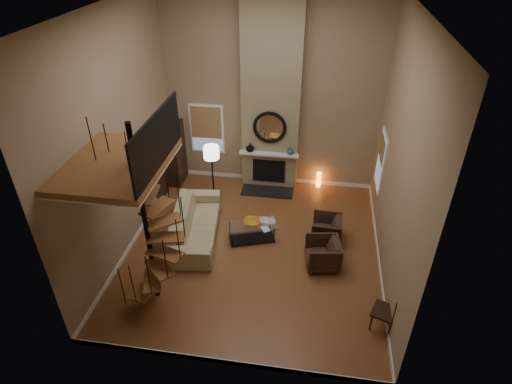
% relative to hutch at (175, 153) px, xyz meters
% --- Properties ---
extents(ground, '(6.00, 6.50, 0.01)m').
position_rel_hutch_xyz_m(ground, '(2.79, -2.79, -0.95)').
color(ground, '#93592F').
rests_on(ground, ground).
extents(back_wall, '(6.00, 0.02, 5.50)m').
position_rel_hutch_xyz_m(back_wall, '(2.79, 0.46, 1.80)').
color(back_wall, '#957F60').
rests_on(back_wall, ground).
extents(front_wall, '(6.00, 0.02, 5.50)m').
position_rel_hutch_xyz_m(front_wall, '(2.79, -6.04, 1.80)').
color(front_wall, '#957F60').
rests_on(front_wall, ground).
extents(left_wall, '(0.02, 6.50, 5.50)m').
position_rel_hutch_xyz_m(left_wall, '(-0.21, -2.79, 1.80)').
color(left_wall, '#957F60').
rests_on(left_wall, ground).
extents(right_wall, '(0.02, 6.50, 5.50)m').
position_rel_hutch_xyz_m(right_wall, '(5.79, -2.79, 1.80)').
color(right_wall, '#957F60').
rests_on(right_wall, ground).
extents(ceiling, '(6.00, 6.50, 0.01)m').
position_rel_hutch_xyz_m(ceiling, '(2.79, -2.79, 4.54)').
color(ceiling, silver).
rests_on(ceiling, back_wall).
extents(baseboard_back, '(6.00, 0.02, 0.12)m').
position_rel_hutch_xyz_m(baseboard_back, '(2.79, 0.45, -0.89)').
color(baseboard_back, white).
rests_on(baseboard_back, ground).
extents(baseboard_front, '(6.00, 0.02, 0.12)m').
position_rel_hutch_xyz_m(baseboard_front, '(2.79, -6.03, -0.89)').
color(baseboard_front, white).
rests_on(baseboard_front, ground).
extents(baseboard_left, '(0.02, 6.50, 0.12)m').
position_rel_hutch_xyz_m(baseboard_left, '(-0.20, -2.79, -0.89)').
color(baseboard_left, white).
rests_on(baseboard_left, ground).
extents(baseboard_right, '(0.02, 6.50, 0.12)m').
position_rel_hutch_xyz_m(baseboard_right, '(5.78, -2.79, -0.89)').
color(baseboard_right, white).
rests_on(baseboard_right, ground).
extents(chimney_breast, '(1.60, 0.38, 5.50)m').
position_rel_hutch_xyz_m(chimney_breast, '(2.79, 0.27, 1.80)').
color(chimney_breast, '#887B58').
rests_on(chimney_breast, ground).
extents(hearth, '(1.50, 0.60, 0.04)m').
position_rel_hutch_xyz_m(hearth, '(2.79, -0.22, -0.93)').
color(hearth, black).
rests_on(hearth, ground).
extents(firebox, '(0.95, 0.02, 0.72)m').
position_rel_hutch_xyz_m(firebox, '(2.79, 0.07, -0.40)').
color(firebox, black).
rests_on(firebox, chimney_breast).
extents(mantel, '(1.70, 0.18, 0.06)m').
position_rel_hutch_xyz_m(mantel, '(2.79, -0.01, 0.20)').
color(mantel, white).
rests_on(mantel, chimney_breast).
extents(mirror_frame, '(0.94, 0.10, 0.94)m').
position_rel_hutch_xyz_m(mirror_frame, '(2.79, 0.05, 1.00)').
color(mirror_frame, black).
rests_on(mirror_frame, chimney_breast).
extents(mirror_disc, '(0.80, 0.01, 0.80)m').
position_rel_hutch_xyz_m(mirror_disc, '(2.79, 0.06, 1.00)').
color(mirror_disc, white).
rests_on(mirror_disc, chimney_breast).
extents(vase_left, '(0.24, 0.24, 0.25)m').
position_rel_hutch_xyz_m(vase_left, '(2.24, 0.03, 0.35)').
color(vase_left, black).
rests_on(vase_left, mantel).
extents(vase_right, '(0.20, 0.20, 0.21)m').
position_rel_hutch_xyz_m(vase_right, '(3.39, 0.03, 0.33)').
color(vase_right, '#17534B').
rests_on(vase_right, mantel).
extents(window_back, '(1.02, 0.06, 1.52)m').
position_rel_hutch_xyz_m(window_back, '(0.89, 0.43, 0.67)').
color(window_back, white).
rests_on(window_back, back_wall).
extents(window_right, '(0.06, 1.02, 1.52)m').
position_rel_hutch_xyz_m(window_right, '(5.77, -0.79, 0.68)').
color(window_right, white).
rests_on(window_right, right_wall).
extents(entry_door, '(0.10, 1.05, 2.16)m').
position_rel_hutch_xyz_m(entry_door, '(-0.16, -0.99, 0.10)').
color(entry_door, white).
rests_on(entry_door, ground).
extents(loft, '(1.70, 2.20, 1.09)m').
position_rel_hutch_xyz_m(loft, '(0.75, -4.59, 2.29)').
color(loft, brown).
rests_on(loft, left_wall).
extents(spiral_stair, '(1.47, 1.47, 4.06)m').
position_rel_hutch_xyz_m(spiral_stair, '(1.01, -4.58, 0.83)').
color(spiral_stair, black).
rests_on(spiral_stair, ground).
extents(hutch, '(0.39, 0.83, 1.86)m').
position_rel_hutch_xyz_m(hutch, '(0.00, 0.00, 0.00)').
color(hutch, black).
rests_on(hutch, ground).
extents(sofa, '(1.40, 2.78, 0.78)m').
position_rel_hutch_xyz_m(sofa, '(1.26, -2.51, -0.55)').
color(sofa, tan).
rests_on(sofa, ground).
extents(armchair_near, '(0.76, 0.74, 0.67)m').
position_rel_hutch_xyz_m(armchair_near, '(4.59, -2.19, -0.60)').
color(armchair_near, '#3A261B').
rests_on(armchair_near, ground).
extents(armchair_far, '(0.87, 0.86, 0.70)m').
position_rel_hutch_xyz_m(armchair_far, '(4.53, -3.11, -0.60)').
color(armchair_far, '#3A261B').
rests_on(armchair_far, ground).
extents(coffee_table, '(1.36, 0.99, 0.45)m').
position_rel_hutch_xyz_m(coffee_table, '(2.69, -2.43, -0.67)').
color(coffee_table, silver).
rests_on(coffee_table, ground).
extents(bowl, '(0.40, 0.40, 0.10)m').
position_rel_hutch_xyz_m(bowl, '(2.69, -2.38, -0.45)').
color(bowl, gold).
rests_on(bowl, coffee_table).
extents(book, '(0.28, 0.29, 0.02)m').
position_rel_hutch_xyz_m(book, '(3.04, -2.58, -0.49)').
color(book, gray).
rests_on(book, coffee_table).
extents(floor_lamp, '(0.42, 0.42, 1.74)m').
position_rel_hutch_xyz_m(floor_lamp, '(1.35, -0.89, 0.46)').
color(floor_lamp, black).
rests_on(floor_lamp, ground).
extents(accent_lamp, '(0.13, 0.13, 0.48)m').
position_rel_hutch_xyz_m(accent_lamp, '(4.27, 0.31, -0.70)').
color(accent_lamp, orange).
rests_on(accent_lamp, ground).
extents(side_chair, '(0.60, 0.60, 0.98)m').
position_rel_hutch_xyz_m(side_chair, '(5.76, -4.77, -0.42)').
color(side_chair, black).
rests_on(side_chair, ground).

